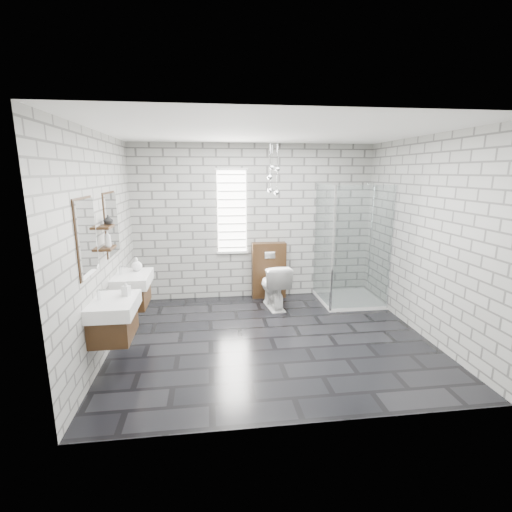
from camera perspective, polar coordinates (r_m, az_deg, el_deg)
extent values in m
cube|color=black|center=(5.22, 2.30, -12.53)|extent=(4.20, 3.60, 0.02)
cube|color=white|center=(4.74, 2.61, 18.70)|extent=(4.20, 3.60, 0.02)
cube|color=#9F9F99|center=(6.56, -0.23, 5.17)|extent=(4.20, 0.02, 2.70)
cube|color=#9F9F99|center=(3.07, 8.16, -3.80)|extent=(4.20, 0.02, 2.70)
cube|color=#9F9F99|center=(4.90, -22.65, 1.57)|extent=(0.02, 3.60, 2.70)
cube|color=#9F9F99|center=(5.55, 24.47, 2.62)|extent=(0.02, 3.60, 2.70)
cube|color=#3B2512|center=(4.50, -21.03, -9.89)|extent=(0.42, 0.62, 0.30)
cube|color=silver|center=(4.45, -18.53, -9.55)|extent=(0.02, 0.35, 0.01)
cube|color=white|center=(4.42, -20.95, -7.19)|extent=(0.47, 0.70, 0.15)
cylinder|color=silver|center=(4.42, -23.05, -5.53)|extent=(0.04, 0.04, 0.12)
cylinder|color=silver|center=(4.39, -22.48, -4.91)|extent=(0.10, 0.02, 0.02)
cube|color=white|center=(4.29, -24.59, 2.63)|extent=(0.03, 0.55, 0.80)
cube|color=#3B2512|center=(4.29, -24.74, 2.62)|extent=(0.01, 0.59, 0.84)
cube|color=#3B2512|center=(5.46, -18.51, -5.70)|extent=(0.42, 0.62, 0.30)
cube|color=silver|center=(5.42, -16.45, -5.37)|extent=(0.02, 0.35, 0.01)
cube|color=white|center=(5.40, -18.42, -3.42)|extent=(0.47, 0.70, 0.15)
cylinder|color=silver|center=(5.39, -20.13, -2.07)|extent=(0.04, 0.04, 0.12)
cylinder|color=silver|center=(5.37, -19.65, -1.55)|extent=(0.10, 0.02, 0.02)
cube|color=white|center=(5.29, -21.32, 4.63)|extent=(0.03, 0.55, 0.80)
cube|color=#3B2512|center=(5.29, -21.44, 4.63)|extent=(0.01, 0.59, 0.84)
cube|color=#3B2512|center=(4.84, -21.86, 1.14)|extent=(0.14, 0.30, 0.03)
cube|color=#3B2512|center=(4.80, -22.11, 4.18)|extent=(0.14, 0.30, 0.03)
cube|color=white|center=(6.48, -3.74, 6.83)|extent=(0.50, 0.02, 1.40)
cube|color=silver|center=(6.43, -3.83, 13.21)|extent=(0.56, 0.04, 0.04)
cube|color=silver|center=(6.58, -3.64, 0.56)|extent=(0.56, 0.04, 0.04)
cube|color=silver|center=(6.55, -3.65, 1.32)|extent=(0.48, 0.01, 0.02)
cube|color=silver|center=(6.53, -3.67, 2.53)|extent=(0.48, 0.01, 0.02)
cube|color=silver|center=(6.50, -3.68, 3.74)|extent=(0.48, 0.01, 0.02)
cube|color=silver|center=(6.48, -3.70, 4.96)|extent=(0.48, 0.01, 0.02)
cube|color=silver|center=(6.47, -3.72, 6.19)|extent=(0.48, 0.01, 0.02)
cube|color=silver|center=(6.45, -3.74, 7.43)|extent=(0.48, 0.01, 0.02)
cube|color=silver|center=(6.44, -3.75, 8.67)|extent=(0.48, 0.01, 0.02)
cube|color=silver|center=(6.43, -3.77, 9.91)|extent=(0.48, 0.01, 0.02)
cube|color=silver|center=(6.43, -3.79, 11.16)|extent=(0.48, 0.01, 0.03)
cube|color=silver|center=(6.42, -3.81, 12.41)|extent=(0.48, 0.01, 0.03)
cube|color=#3B2512|center=(6.66, 1.97, -2.19)|extent=(0.60, 0.20, 1.00)
cube|color=silver|center=(6.49, 2.14, 0.13)|extent=(0.18, 0.01, 0.12)
cube|color=white|center=(6.78, 13.97, -6.46)|extent=(1.00, 1.00, 0.06)
cube|color=silver|center=(6.08, 16.13, 0.99)|extent=(1.00, 0.01, 2.00)
cube|color=silver|center=(6.36, 10.33, 1.79)|extent=(0.01, 1.00, 2.00)
cube|color=silver|center=(5.90, 11.75, 0.89)|extent=(0.03, 0.03, 2.00)
cube|color=silver|center=(6.29, 20.15, 1.08)|extent=(0.03, 0.03, 2.00)
cylinder|color=silver|center=(6.86, 17.28, 2.82)|extent=(0.02, 0.02, 1.80)
cylinder|color=silver|center=(6.74, 17.18, 10.53)|extent=(0.14, 0.14, 0.02)
sphere|color=silver|center=(6.00, 2.15, 12.04)|extent=(0.09, 0.09, 0.09)
cylinder|color=silver|center=(6.01, 2.18, 14.92)|extent=(0.01, 0.01, 0.51)
sphere|color=silver|center=(6.07, 3.20, 9.71)|extent=(0.09, 0.09, 0.09)
cylinder|color=silver|center=(6.06, 3.25, 13.72)|extent=(0.01, 0.01, 0.76)
sphere|color=silver|center=(6.16, 2.48, 13.48)|extent=(0.09, 0.09, 0.09)
cylinder|color=silver|center=(6.17, 2.51, 15.57)|extent=(0.01, 0.01, 0.36)
sphere|color=silver|center=(6.15, 2.19, 10.09)|extent=(0.09, 0.09, 0.09)
cylinder|color=silver|center=(6.14, 2.23, 13.88)|extent=(0.01, 0.01, 0.72)
sphere|color=silver|center=(6.14, 3.32, 13.23)|extent=(0.09, 0.09, 0.09)
cylinder|color=silver|center=(6.15, 3.35, 15.45)|extent=(0.01, 0.01, 0.39)
imported|color=white|center=(6.19, 2.75, -4.57)|extent=(0.50, 0.78, 0.75)
imported|color=#B2B2B2|center=(4.46, -19.38, -4.71)|extent=(0.10, 0.10, 0.17)
imported|color=#B2B2B2|center=(5.52, -17.89, -1.20)|extent=(0.17, 0.17, 0.19)
imported|color=#B2B2B2|center=(4.81, -21.88, 2.51)|extent=(0.09, 0.09, 0.21)
imported|color=#B2B2B2|center=(4.88, -21.79, 5.21)|extent=(0.12, 0.12, 0.12)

